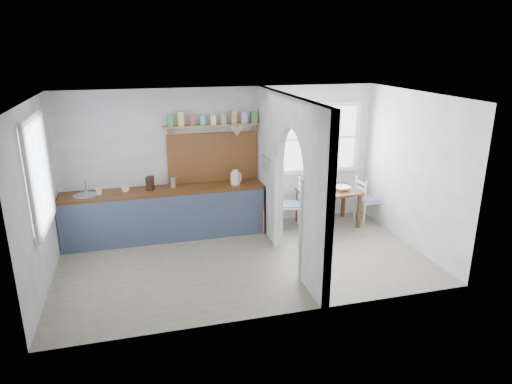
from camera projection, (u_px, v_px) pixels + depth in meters
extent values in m
cube|color=gray|center=(245.00, 261.00, 7.31)|extent=(5.80, 3.20, 0.01)
cube|color=white|center=(244.00, 96.00, 6.51)|extent=(5.80, 3.20, 0.01)
cube|color=white|center=(224.00, 159.00, 8.38)|extent=(5.80, 0.01, 2.60)
cube|color=white|center=(276.00, 221.00, 5.44)|extent=(5.80, 0.01, 2.60)
cube|color=white|center=(37.00, 199.00, 6.20)|extent=(0.01, 3.20, 2.60)
cube|color=white|center=(413.00, 170.00, 7.62)|extent=(0.01, 3.20, 2.60)
cube|color=white|center=(318.00, 205.00, 5.98)|extent=(0.12, 0.80, 2.60)
cube|color=white|center=(270.00, 164.00, 8.00)|extent=(0.12, 1.20, 2.60)
cube|color=white|center=(294.00, 133.00, 6.66)|extent=(0.12, 1.20, 1.05)
cube|color=#4D3114|center=(164.00, 191.00, 7.96)|extent=(3.50, 0.60, 0.05)
cube|color=#47516A|center=(167.00, 220.00, 7.83)|extent=(3.50, 0.03, 0.85)
cube|color=#331C11|center=(166.00, 214.00, 8.14)|extent=(3.46, 0.45, 0.85)
cylinder|color=silver|center=(86.00, 196.00, 7.63)|extent=(0.40, 0.40, 0.02)
cube|color=brown|center=(213.00, 157.00, 8.29)|extent=(1.65, 0.03, 0.90)
cube|color=#A2704D|center=(213.00, 125.00, 8.03)|extent=(1.75, 0.20, 0.03)
cube|color=green|center=(170.00, 121.00, 7.81)|extent=(0.09, 0.09, 0.18)
cube|color=#CDCE5D|center=(181.00, 121.00, 7.86)|extent=(0.09, 0.09, 0.18)
cube|color=#A43346|center=(192.00, 120.00, 7.90)|extent=(0.09, 0.09, 0.18)
cube|color=#51A6B4|center=(202.00, 120.00, 7.95)|extent=(0.09, 0.09, 0.18)
cube|color=beige|center=(213.00, 119.00, 7.99)|extent=(0.09, 0.09, 0.18)
cube|color=#99AC6E|center=(223.00, 119.00, 8.04)|extent=(0.09, 0.09, 0.18)
cube|color=#B08846|center=(234.00, 118.00, 8.09)|extent=(0.09, 0.09, 0.18)
cube|color=#B296BF|center=(244.00, 118.00, 8.13)|extent=(0.09, 0.09, 0.18)
cube|color=green|center=(254.00, 118.00, 8.18)|extent=(0.09, 0.09, 0.18)
cone|color=beige|center=(237.00, 132.00, 7.82)|extent=(0.26, 0.26, 0.16)
cylinder|color=silver|center=(267.00, 158.00, 7.84)|extent=(0.02, 0.50, 0.02)
imported|color=silver|center=(99.00, 192.00, 7.64)|extent=(0.16, 0.16, 0.11)
imported|color=white|center=(126.00, 189.00, 7.79)|extent=(0.14, 0.14, 0.10)
cube|color=#331C11|center=(150.00, 183.00, 7.87)|extent=(0.15, 0.18, 0.24)
cylinder|color=#7B6C54|center=(173.00, 182.00, 8.04)|extent=(0.14, 0.14, 0.18)
cube|color=#BB247A|center=(263.00, 220.00, 8.26)|extent=(0.02, 0.03, 0.56)
cube|color=orange|center=(264.00, 222.00, 8.26)|extent=(0.02, 0.03, 0.45)
imported|color=white|center=(342.00, 188.00, 8.58)|extent=(0.38, 0.38, 0.07)
imported|color=#619D58|center=(322.00, 192.00, 8.32)|extent=(0.11, 0.11, 0.10)
cylinder|color=black|center=(310.00, 192.00, 8.48)|extent=(0.26, 0.26, 0.02)
imported|color=#3D2349|center=(326.00, 182.00, 8.77)|extent=(0.20, 0.20, 0.17)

